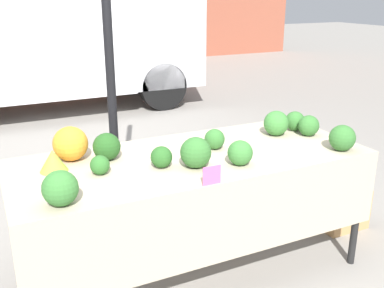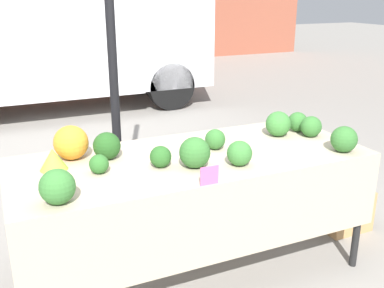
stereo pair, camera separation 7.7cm
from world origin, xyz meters
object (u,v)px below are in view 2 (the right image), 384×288
Objects in this scene: orange_cauliflower at (71,143)px; produce_crate at (344,209)px; parked_truck at (36,23)px; price_sign at (209,176)px.

orange_cauliflower reaches higher than produce_crate.
parked_truck is 23.07× the size of orange_cauliflower.
produce_crate is at bearing -5.80° from orange_cauliflower.
parked_truck is 13.09× the size of produce_crate.
price_sign reaches higher than produce_crate.
orange_cauliflower is 1.99× the size of price_sign.
orange_cauliflower is at bearing 174.20° from produce_crate.
produce_crate is at bearing 18.42° from price_sign.
produce_crate is (2.11, -0.21, -0.81)m from orange_cauliflower.
orange_cauliflower reaches higher than price_sign.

